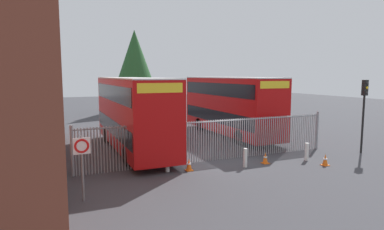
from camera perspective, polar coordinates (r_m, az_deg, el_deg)
The scene contains 14 objects.
ground_plane at distance 25.37m, azimuth -3.60°, elevation -3.49°, with size 100.00×100.00×0.00m, color #3D3D42.
palisade_fence at distance 17.76m, azimuth 3.87°, elevation -4.11°, with size 14.51×0.14×2.35m.
double_decker_bus_near_gate at distance 20.11m, azimuth -10.18°, elevation 0.67°, with size 2.54×10.81×4.42m.
double_decker_bus_behind_fence_left at distance 25.02m, azimuth 6.51°, elevation 1.93°, with size 2.54×10.81×4.42m.
bollard_near_left at distance 15.85m, azimuth -4.26°, elevation -8.09°, with size 0.20×0.20×0.95m, color silver.
bollard_center_front at distance 16.78m, azimuth 9.18°, elevation -7.31°, with size 0.20×0.20×0.95m, color silver.
bollard_near_right at distance 18.89m, azimuth 19.20°, elevation -6.00°, with size 0.20×0.20×0.95m, color silver.
traffic_cone_by_gate at distance 17.69m, azimuth 12.55°, elevation -7.26°, with size 0.34×0.34×0.59m.
traffic_cone_mid_forecourt at distance 18.21m, azimuth 22.02°, elevation -7.20°, with size 0.34×0.34×0.59m.
traffic_cone_near_kerb at distance 16.02m, azimuth -0.51°, elevation -8.59°, with size 0.34×0.34×0.59m.
speed_limit_sign_post at distance 12.55m, azimuth -18.46°, elevation -6.30°, with size 0.60×0.14×2.40m.
traffic_light_kerbside at distance 21.58m, azimuth 27.59°, elevation 1.91°, with size 0.28×0.33×4.30m.
tree_tall_back at distance 41.95m, azimuth -9.85°, elevation 8.53°, with size 5.12×5.12×9.51m.
tree_short_side at distance 40.57m, azimuth -9.85°, elevation 9.34°, with size 4.96×4.96×9.93m.
Camera 1 is at (-8.43, -15.49, 4.56)m, focal length 30.89 mm.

